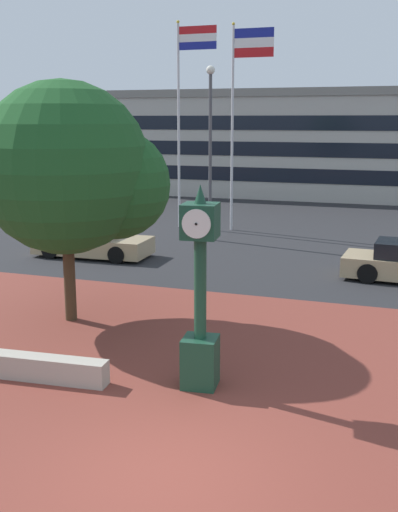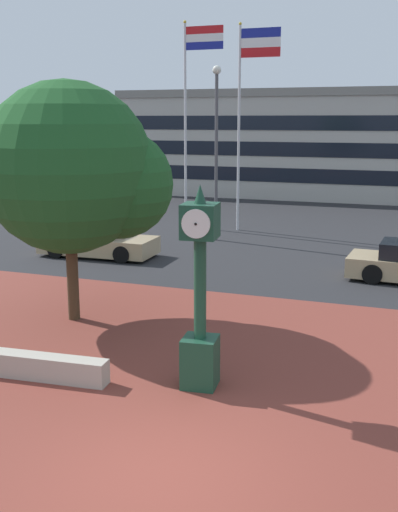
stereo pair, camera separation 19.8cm
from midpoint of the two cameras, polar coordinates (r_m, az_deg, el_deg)
The scene contains 10 objects.
ground_plane at distance 9.72m, azimuth -3.85°, elevation -19.48°, with size 200.00×200.00×0.00m, color #262628.
plaza_brick_paving at distance 12.06m, azimuth 1.51°, elevation -12.72°, with size 44.00×13.68×0.01m, color brown.
planter_wall at distance 13.15m, azimuth -15.52°, elevation -9.81°, with size 3.20×0.40×0.50m, color #ADA393.
street_clock at distance 11.89m, azimuth -0.36°, elevation -4.34°, with size 0.74×0.77×3.97m.
plaza_tree at distance 15.93m, azimuth -11.61°, elevation 7.59°, with size 4.63×4.30×6.10m.
car_street_near at distance 23.96m, azimuth -10.07°, elevation 1.31°, with size 4.44×1.97×1.28m.
flagpole_primary at distance 29.73m, azimuth -1.66°, elevation 13.64°, with size 1.91×0.14×9.51m.
flagpole_secondary at distance 28.90m, azimuth 3.42°, elevation 13.64°, with size 1.91×0.14×9.30m.
civic_building at distance 44.89m, azimuth 10.03°, elevation 10.24°, with size 26.09×10.64×7.01m.
street_lamp_post at distance 26.43m, azimuth 0.82°, elevation 10.88°, with size 0.36×0.36×7.27m.
Camera 1 is at (3.17, -7.61, 5.14)m, focal length 43.56 mm.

